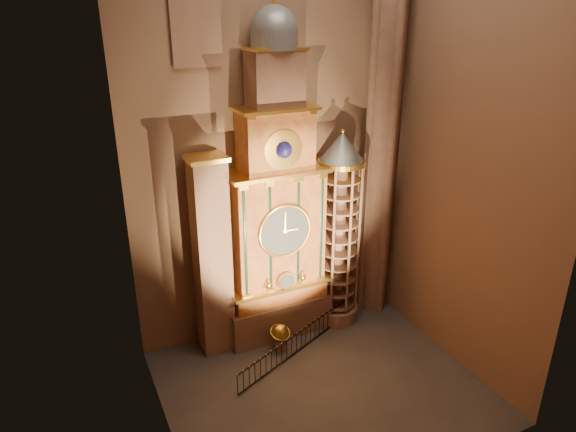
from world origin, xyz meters
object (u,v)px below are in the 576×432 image
astronomical_clock (276,217)px  celestial_globe (280,335)px  iron_railing (301,340)px  portrait_tower (212,257)px  stair_turret (339,232)px

astronomical_clock → celestial_globe: astronomical_clock is taller
astronomical_clock → iron_railing: size_ratio=2.02×
astronomical_clock → portrait_tower: size_ratio=1.64×
portrait_tower → celestial_globe: size_ratio=6.73×
astronomical_clock → iron_railing: 6.44m
portrait_tower → stair_turret: bearing=-2.3°
portrait_tower → celestial_globe: 5.36m
stair_turret → iron_railing: (-3.13, -1.89, -4.65)m
portrait_tower → stair_turret: (6.90, -0.28, 0.12)m
iron_railing → astronomical_clock: bearing=99.7°
celestial_globe → astronomical_clock: bearing=70.4°
stair_turret → portrait_tower: bearing=177.7°
iron_railing → portrait_tower: bearing=150.1°
stair_turret → celestial_globe: stair_turret is taller
celestial_globe → iron_railing: (0.97, -0.45, -0.29)m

